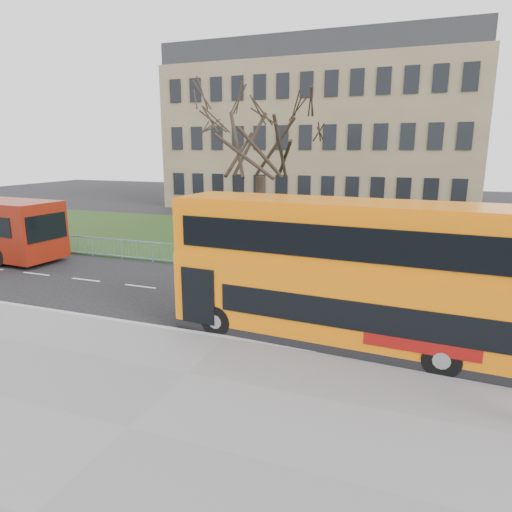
# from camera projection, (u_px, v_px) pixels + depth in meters

# --- Properties ---
(ground) EXTENTS (120.00, 120.00, 0.00)m
(ground) POSITION_uv_depth(u_px,v_px,m) (244.00, 323.00, 16.03)
(ground) COLOR black
(ground) RESTS_ON ground
(pavement) EXTENTS (80.00, 10.50, 0.12)m
(pavement) POSITION_uv_depth(u_px,v_px,m) (128.00, 430.00, 9.86)
(pavement) COLOR slate
(pavement) RESTS_ON ground
(kerb) EXTENTS (80.00, 0.20, 0.14)m
(kerb) POSITION_uv_depth(u_px,v_px,m) (226.00, 338.00, 14.60)
(kerb) COLOR #9A9B9D
(kerb) RESTS_ON ground
(grass_verge) EXTENTS (80.00, 15.40, 0.08)m
(grass_verge) POSITION_uv_depth(u_px,v_px,m) (327.00, 244.00, 29.07)
(grass_verge) COLOR #213714
(grass_verge) RESTS_ON ground
(guard_railing) EXTENTS (40.00, 0.12, 1.10)m
(guard_railing) POSITION_uv_depth(u_px,v_px,m) (295.00, 265.00, 21.93)
(guard_railing) COLOR #6F99C6
(guard_railing) RESTS_ON ground
(bare_tree) EXTENTS (7.40, 7.40, 10.58)m
(bare_tree) POSITION_uv_depth(u_px,v_px,m) (261.00, 160.00, 24.94)
(bare_tree) COLOR black
(bare_tree) RESTS_ON grass_verge
(civic_building) EXTENTS (30.00, 15.00, 14.00)m
(civic_building) POSITION_uv_depth(u_px,v_px,m) (323.00, 139.00, 48.05)
(civic_building) COLOR #7F6951
(civic_building) RESTS_ON ground
(yellow_bus) EXTENTS (10.70, 3.21, 4.43)m
(yellow_bus) POSITION_uv_depth(u_px,v_px,m) (341.00, 270.00, 13.94)
(yellow_bus) COLOR orange
(yellow_bus) RESTS_ON ground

